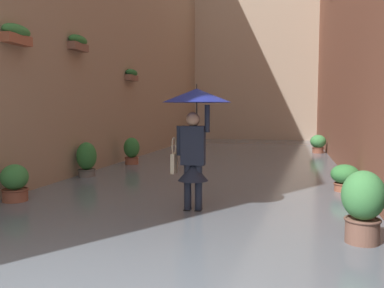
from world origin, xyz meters
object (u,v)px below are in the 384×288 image
(potted_plant_far_left, at_px, (363,207))
(potted_plant_far_right, at_px, (15,185))
(potted_plant_mid_left, at_px, (318,144))
(potted_plant_near_right, at_px, (87,160))
(potted_plant_mid_right, at_px, (132,152))
(potted_plant_near_left, at_px, (345,178))
(person_wading, at_px, (195,122))

(potted_plant_far_left, distance_m, potted_plant_far_right, 5.74)
(potted_plant_far_right, xyz_separation_m, potted_plant_mid_left, (-5.81, -9.67, 0.05))
(potted_plant_near_right, relative_size, potted_plant_far_left, 0.94)
(potted_plant_near_right, bearing_deg, potted_plant_far_right, 90.77)
(potted_plant_mid_right, bearing_deg, potted_plant_far_left, 131.30)
(potted_plant_far_left, bearing_deg, potted_plant_near_right, -34.03)
(potted_plant_near_left, distance_m, potted_plant_mid_left, 7.38)
(potted_plant_near_left, distance_m, potted_plant_mid_right, 6.32)
(potted_plant_near_left, bearing_deg, potted_plant_far_left, 86.48)
(potted_plant_near_right, xyz_separation_m, potted_plant_near_left, (-5.89, 0.49, -0.13))
(potted_plant_mid_left, relative_size, potted_plant_mid_right, 0.87)
(potted_plant_far_right, bearing_deg, person_wading, -178.02)
(person_wading, height_order, potted_plant_near_left, person_wading)
(potted_plant_near_left, xyz_separation_m, potted_plant_mid_right, (5.64, -2.85, 0.11))
(potted_plant_far_left, bearing_deg, potted_plant_near_left, -93.52)
(potted_plant_far_right, relative_size, potted_plant_mid_left, 0.98)
(potted_plant_mid_right, bearing_deg, potted_plant_far_right, 87.73)
(potted_plant_far_right, height_order, potted_plant_mid_left, potted_plant_mid_left)
(potted_plant_near_right, xyz_separation_m, potted_plant_mid_left, (-5.84, -6.89, -0.05))
(person_wading, relative_size, potted_plant_mid_right, 2.39)
(potted_plant_mid_left, bearing_deg, potted_plant_near_right, 49.70)
(potted_plant_near_right, distance_m, potted_plant_mid_left, 9.03)
(potted_plant_far_left, distance_m, potted_plant_mid_left, 10.73)
(person_wading, bearing_deg, potted_plant_near_left, -139.89)
(potted_plant_far_right, distance_m, potted_plant_mid_right, 5.14)
(potted_plant_near_right, xyz_separation_m, potted_plant_far_right, (-0.04, 2.78, -0.10))
(potted_plant_near_right, bearing_deg, potted_plant_mid_right, -95.83)
(potted_plant_near_right, relative_size, potted_plant_mid_left, 1.20)
(potted_plant_near_left, bearing_deg, potted_plant_near_right, -4.78)
(potted_plant_near_right, height_order, potted_plant_mid_right, potted_plant_near_right)
(potted_plant_far_right, height_order, potted_plant_near_left, potted_plant_far_right)
(potted_plant_far_left, xyz_separation_m, potted_plant_mid_left, (-0.16, -10.73, -0.11))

